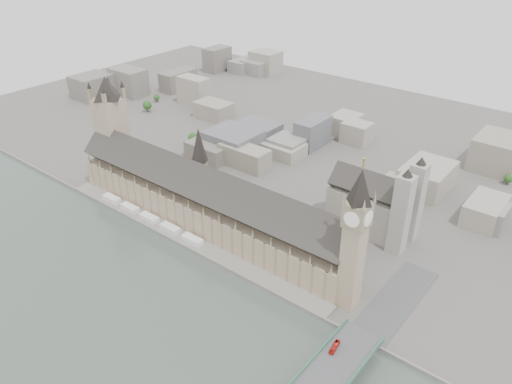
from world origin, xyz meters
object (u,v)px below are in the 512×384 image
Objects in this scene: victoria_tower at (111,125)px; westminster_abbey at (375,205)px; palace_of_westminster at (206,201)px; red_bus_north at (335,347)px; elizabeth_tower at (355,231)px.

westminster_abbey is at bearing 16.50° from victoria_tower.
palace_of_westminster is 24.66× the size of red_bus_north.
elizabeth_tower reaches higher than victoria_tower.
westminster_abbey is (232.92, 69.00, -30.12)m from victoria_tower.
elizabeth_tower reaches higher than westminster_abbey.
victoria_tower is at bearing 177.04° from palace_of_westminster.
red_bus_north is at bearing -13.20° from victoria_tower.
palace_of_westminster is at bearing 150.56° from red_bus_north.
red_bus_north is (155.79, -58.87, -10.96)m from palace_of_westminster.
elizabeth_tower is at bearing -72.71° from westminster_abbey.
westminster_abbey is at bearing 107.29° from elizabeth_tower.
westminster_abbey is at bearing 34.17° from palace_of_westminster.
westminster_abbey is at bearing 99.75° from red_bus_north.
palace_of_westminster is at bearing -145.83° from westminster_abbey.
victoria_tower reaches higher than red_bus_north.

